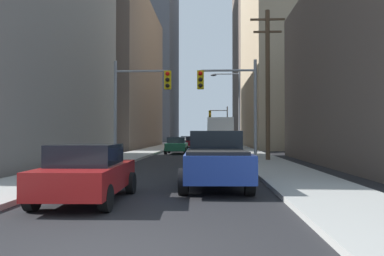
{
  "coord_description": "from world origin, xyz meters",
  "views": [
    {
      "loc": [
        1.49,
        -5.23,
        1.79
      ],
      "look_at": [
        0.0,
        24.56,
        2.27
      ],
      "focal_mm": 35.34,
      "sensor_mm": 36.0,
      "label": 1
    }
  ],
  "objects": [
    {
      "name": "sidewalk_left",
      "position": [
        -4.85,
        50.0,
        0.07
      ],
      "size": [
        2.9,
        160.0,
        0.15
      ],
      "primitive_type": "cube",
      "color": "#9E9E99",
      "rests_on": "ground"
    },
    {
      "name": "traffic_signal_far_right",
      "position": [
        2.79,
        52.34,
        4.0
      ],
      "size": [
        2.92,
        0.44,
        6.0
      ],
      "color": "gray",
      "rests_on": "ground"
    },
    {
      "name": "building_left_far_tower",
      "position": [
        -18.54,
        90.33,
        24.0
      ],
      "size": [
        21.74,
        24.61,
        48.0
      ],
      "primitive_type": "cube",
      "color": "#4C515B",
      "rests_on": "ground"
    },
    {
      "name": "sedan_maroon",
      "position": [
        -1.55,
        43.87,
        0.77
      ],
      "size": [
        1.95,
        4.2,
        1.52
      ],
      "color": "maroon",
      "rests_on": "ground"
    },
    {
      "name": "sedan_red",
      "position": [
        -1.77,
        4.62,
        0.77
      ],
      "size": [
        1.96,
        4.27,
        1.52
      ],
      "color": "maroon",
      "rests_on": "ground"
    },
    {
      "name": "sedan_navy",
      "position": [
        1.81,
        17.59,
        0.77
      ],
      "size": [
        1.95,
        4.21,
        1.52
      ],
      "color": "#141E4C",
      "rests_on": "ground"
    },
    {
      "name": "sidewalk_right",
      "position": [
        4.85,
        50.0,
        0.07
      ],
      "size": [
        2.9,
        160.0,
        0.15
      ],
      "primitive_type": "cube",
      "color": "#9E9E99",
      "rests_on": "ground"
    },
    {
      "name": "pickup_truck_blue",
      "position": [
        1.65,
        7.67,
        0.93
      ],
      "size": [
        2.2,
        5.47,
        1.9
      ],
      "color": "navy",
      "rests_on": "ground"
    },
    {
      "name": "sedan_green",
      "position": [
        -1.62,
        29.04,
        0.77
      ],
      "size": [
        1.95,
        4.21,
        1.52
      ],
      "color": "#195938",
      "rests_on": "ground"
    },
    {
      "name": "traffic_signal_near_left",
      "position": [
        -2.61,
        16.16,
        4.02
      ],
      "size": [
        3.31,
        0.44,
        6.0
      ],
      "color": "gray",
      "rests_on": "ground"
    },
    {
      "name": "building_left_mid_office",
      "position": [
        -18.31,
        45.26,
        9.87
      ],
      "size": [
        23.23,
        25.96,
        19.74
      ],
      "primitive_type": "cube",
      "color": "#66564C",
      "rests_on": "ground"
    },
    {
      "name": "city_bus",
      "position": [
        2.44,
        36.45,
        1.93
      ],
      "size": [
        2.67,
        11.51,
        3.4
      ],
      "color": "silver",
      "rests_on": "ground"
    },
    {
      "name": "building_right_far_highrise",
      "position": [
        19.87,
        86.21,
        25.83
      ],
      "size": [
        24.65,
        29.0,
        51.66
      ],
      "primitive_type": "cube",
      "color": "#66564C",
      "rests_on": "ground"
    },
    {
      "name": "traffic_signal_near_right",
      "position": [
        2.58,
        16.16,
        4.02
      ],
      "size": [
        3.37,
        0.44,
        6.0
      ],
      "color": "gray",
      "rests_on": "ground"
    },
    {
      "name": "building_right_mid_block",
      "position": [
        18.57,
        46.51,
        16.58
      ],
      "size": [
        24.09,
        23.98,
        33.17
      ],
      "primitive_type": "cube",
      "color": "tan",
      "rests_on": "ground"
    },
    {
      "name": "street_lamp_right",
      "position": [
        3.65,
        29.34,
        4.58
      ],
      "size": [
        2.72,
        0.32,
        7.5
      ],
      "color": "gray",
      "rests_on": "ground"
    },
    {
      "name": "utility_pole_right",
      "position": [
        5.14,
        19.15,
        5.16
      ],
      "size": [
        2.2,
        0.28,
        9.78
      ],
      "color": "brown",
      "rests_on": "ground"
    }
  ]
}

